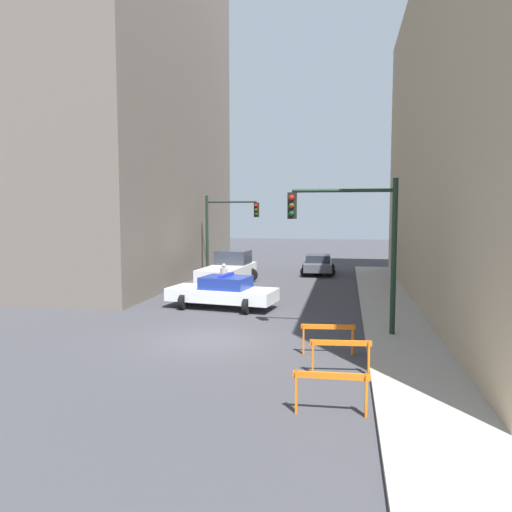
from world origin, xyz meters
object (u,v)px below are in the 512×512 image
at_px(police_car, 223,292).
at_px(barrier_mid, 341,351).
at_px(parked_car_near, 318,264).
at_px(pedestrian_crossing, 224,280).
at_px(traffic_light_far, 224,224).
at_px(barrier_back, 328,334).
at_px(barrier_front, 331,386).
at_px(white_truck, 229,269).
at_px(traffic_light_near, 358,232).

bearing_deg(police_car, barrier_mid, -138.28).
xyz_separation_m(parked_car_near, pedestrian_crossing, (-4.06, -9.83, 0.19)).
relative_size(police_car, pedestrian_crossing, 2.97).
relative_size(traffic_light_far, police_car, 1.05).
bearing_deg(barrier_back, barrier_front, -87.06).
bearing_deg(white_truck, barrier_back, -60.18).
height_order(traffic_light_near, parked_car_near, traffic_light_near).
height_order(traffic_light_near, pedestrian_crossing, traffic_light_near).
bearing_deg(barrier_mid, pedestrian_crossing, 118.26).
distance_m(parked_car_near, barrier_front, 23.35).
distance_m(barrier_mid, barrier_back, 1.80).
bearing_deg(barrier_front, traffic_light_far, 109.85).
xyz_separation_m(traffic_light_far, parked_car_near, (5.80, 2.86, -2.72)).
height_order(traffic_light_near, traffic_light_far, traffic_light_near).
distance_m(traffic_light_far, pedestrian_crossing, 7.62).
height_order(pedestrian_crossing, barrier_mid, pedestrian_crossing).
distance_m(parked_car_near, pedestrian_crossing, 10.64).
xyz_separation_m(pedestrian_crossing, barrier_back, (5.42, -9.05, -0.24)).
relative_size(traffic_light_far, barrier_mid, 3.26).
bearing_deg(barrier_back, parked_car_near, 94.11).
xyz_separation_m(traffic_light_near, barrier_mid, (-0.49, -4.15, -2.91)).
bearing_deg(white_truck, pedestrian_crossing, -75.02).
xyz_separation_m(white_truck, parked_car_near, (4.81, 5.64, -0.23)).
bearing_deg(traffic_light_near, white_truck, 123.00).
distance_m(traffic_light_far, barrier_mid, 19.51).
xyz_separation_m(traffic_light_far, pedestrian_crossing, (1.73, -6.97, -2.54)).
height_order(police_car, barrier_front, police_car).
height_order(barrier_mid, barrier_back, same).
height_order(parked_car_near, barrier_front, parked_car_near).
bearing_deg(barrier_back, pedestrian_crossing, 120.90).
xyz_separation_m(police_car, pedestrian_crossing, (-0.65, 2.76, 0.14)).
relative_size(parked_car_near, pedestrian_crossing, 2.63).
xyz_separation_m(traffic_light_far, white_truck, (0.99, -2.78, -2.49)).
xyz_separation_m(pedestrian_crossing, barrier_front, (5.65, -13.46, -0.24)).
height_order(traffic_light_far, pedestrian_crossing, traffic_light_far).
relative_size(traffic_light_near, pedestrian_crossing, 3.13).
bearing_deg(barrier_mid, police_car, 122.69).
distance_m(traffic_light_far, barrier_front, 21.90).
xyz_separation_m(police_car, barrier_front, (5.00, -10.70, -0.11)).
distance_m(traffic_light_far, white_truck, 3.86).
relative_size(white_truck, barrier_mid, 3.48).
bearing_deg(police_car, parked_car_near, -6.15).
distance_m(traffic_light_near, parked_car_near, 16.89).
relative_size(white_truck, barrier_back, 3.48).
height_order(parked_car_near, pedestrian_crossing, pedestrian_crossing).
bearing_deg(white_truck, traffic_light_far, 114.37).
xyz_separation_m(police_car, parked_car_near, (3.42, 12.60, -0.05)).
bearing_deg(white_truck, barrier_front, -65.23).
bearing_deg(white_truck, parked_car_near, 54.39).
height_order(traffic_light_far, barrier_back, traffic_light_far).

